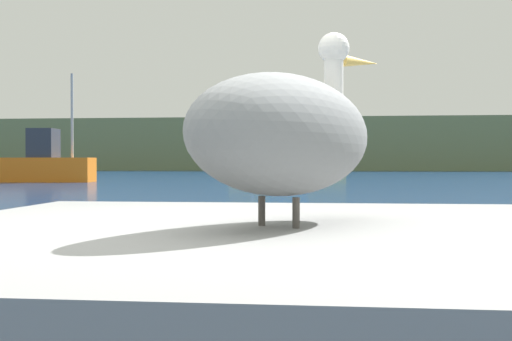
# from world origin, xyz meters

# --- Properties ---
(hillside_backdrop) EXTENTS (140.00, 15.71, 5.33)m
(hillside_backdrop) POSITION_xyz_m (0.00, 66.14, 2.66)
(hillside_backdrop) COLOR #6B7A51
(hillside_backdrop) RESTS_ON ground
(pier_dock) EXTENTS (3.24, 2.86, 0.68)m
(pier_dock) POSITION_xyz_m (0.40, 0.07, 0.34)
(pier_dock) COLOR gray
(pier_dock) RESTS_ON ground
(pelican) EXTENTS (1.00, 1.40, 0.87)m
(pelican) POSITION_xyz_m (0.41, 0.08, 1.07)
(pelican) COLOR gray
(pelican) RESTS_ON pier_dock
(fishing_boat_orange) EXTENTS (4.69, 1.77, 4.96)m
(fishing_boat_orange) POSITION_xyz_m (-12.15, 24.70, 0.82)
(fishing_boat_orange) COLOR orange
(fishing_boat_orange) RESTS_ON ground
(fishing_boat_yellow) EXTENTS (7.74, 3.99, 4.35)m
(fishing_boat_yellow) POSITION_xyz_m (-1.74, 37.84, 0.83)
(fishing_boat_yellow) COLOR yellow
(fishing_boat_yellow) RESTS_ON ground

